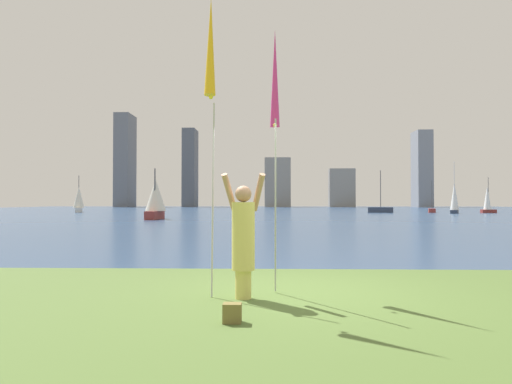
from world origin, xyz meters
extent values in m
cube|color=navy|center=(0.00, 61.21, -0.06)|extent=(120.00, 117.57, 0.12)
cube|color=#263316|center=(0.00, 2.43, -0.02)|extent=(120.00, 0.70, 0.02)
cylinder|color=#D8CC66|center=(-0.83, -0.55, 0.20)|extent=(0.23, 0.23, 0.41)
cylinder|color=#D8CC66|center=(-0.83, -0.55, 0.89)|extent=(0.33, 0.33, 0.97)
sphere|color=tan|center=(-0.83, -0.55, 1.49)|extent=(0.23, 0.23, 0.23)
cylinder|color=tan|center=(-1.04, -0.41, 1.52)|extent=(0.24, 0.37, 0.56)
cylinder|color=tan|center=(-0.62, -0.41, 1.52)|extent=(0.24, 0.37, 0.56)
cylinder|color=#B2B2B7|center=(-1.29, -0.34, 1.44)|extent=(0.02, 0.27, 2.87)
cone|color=yellow|center=(-1.29, -0.65, 3.60)|extent=(0.16, 0.28, 1.46)
sphere|color=yellow|center=(-1.29, -0.59, 2.88)|extent=(0.06, 0.06, 0.06)
cylinder|color=#B2B2B7|center=(-0.37, -0.34, 1.29)|extent=(0.02, 0.52, 2.55)
cone|color=#D83399|center=(-0.37, 0.30, 3.36)|extent=(0.16, 0.45, 1.55)
sphere|color=yellow|center=(-0.37, 0.15, 2.59)|extent=(0.06, 0.06, 0.06)
cube|color=olive|center=(-0.88, -1.88, 0.11)|extent=(0.21, 0.16, 0.22)
cube|color=#333D51|center=(13.12, 51.22, 0.33)|extent=(3.14, 1.71, 0.66)
cylinder|color=#47474C|center=(13.12, 51.22, 2.93)|extent=(0.09, 0.09, 4.52)
cube|color=maroon|center=(25.56, 49.82, 0.21)|extent=(1.77, 0.75, 0.41)
cylinder|color=#47474C|center=(25.56, 49.82, 2.33)|extent=(0.06, 0.06, 3.84)
cone|color=white|center=(25.43, 49.81, 1.83)|extent=(0.92, 0.92, 2.84)
cube|color=maroon|center=(19.50, 51.62, 0.25)|extent=(1.30, 2.15, 0.49)
cylinder|color=#47474C|center=(19.50, 51.62, 2.22)|extent=(0.06, 0.06, 3.46)
cube|color=maroon|center=(-9.35, 28.88, 0.32)|extent=(0.83, 3.21, 0.64)
cylinder|color=#47474C|center=(-9.35, 28.88, 2.28)|extent=(0.10, 0.10, 3.28)
cone|color=silver|center=(-9.35, 29.12, 1.86)|extent=(1.63, 1.63, 2.43)
cube|color=#333D51|center=(20.60, 47.37, 0.20)|extent=(1.48, 2.01, 0.41)
cylinder|color=silver|center=(20.60, 47.37, 3.15)|extent=(0.06, 0.06, 5.49)
cone|color=white|center=(20.67, 47.49, 1.97)|extent=(1.27, 1.27, 3.12)
cube|color=silver|center=(-24.26, 50.73, 0.30)|extent=(1.77, 2.71, 0.61)
cylinder|color=#47474C|center=(-24.26, 50.73, 2.60)|extent=(0.08, 0.08, 3.99)
cone|color=silver|center=(-24.19, 50.55, 1.90)|extent=(1.68, 1.68, 2.58)
cube|color=slate|center=(-36.23, 107.89, 11.37)|extent=(3.58, 7.36, 22.74)
cube|color=#565B66|center=(-20.29, 108.95, 9.58)|extent=(3.08, 6.52, 19.16)
cube|color=gray|center=(1.33, 109.79, 5.99)|extent=(6.27, 7.19, 11.98)
cube|color=gray|center=(16.75, 106.96, 4.61)|extent=(6.16, 3.09, 9.22)
cube|color=gray|center=(35.16, 104.54, 8.92)|extent=(3.50, 5.92, 17.84)
camera|label=1|loc=(-0.44, -7.29, 1.39)|focal=33.18mm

